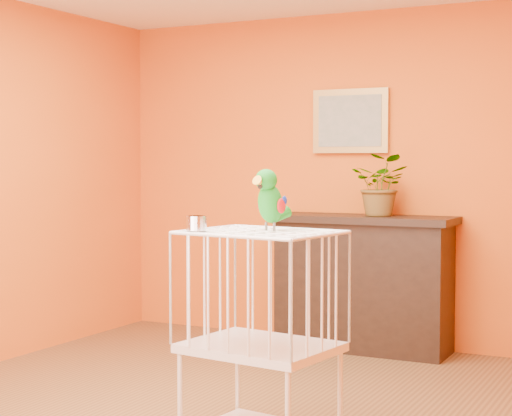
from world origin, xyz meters
The scene contains 8 objects.
ground centered at (0.00, 0.00, 0.00)m, with size 4.50×4.50×0.00m, color brown.
room_shell centered at (0.00, 0.00, 1.58)m, with size 4.50×4.50×4.50m.
console_cabinet centered at (0.19, 2.01, 0.51)m, with size 1.38×0.50×1.03m.
potted_plant centered at (0.33, 2.06, 1.21)m, with size 0.42×0.47×0.36m, color #26722D.
framed_picture centered at (0.00, 2.22, 1.75)m, with size 0.62×0.04×0.50m.
birdcage centered at (0.50, -0.34, 0.57)m, with size 0.77×0.63×1.09m.
feed_cup centered at (0.22, -0.50, 1.13)m, with size 0.10×0.10×0.07m, color silver.
parrot centered at (0.51, -0.28, 1.24)m, with size 0.16×0.28×0.31m.
Camera 1 is at (2.37, -4.10, 1.43)m, focal length 60.00 mm.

